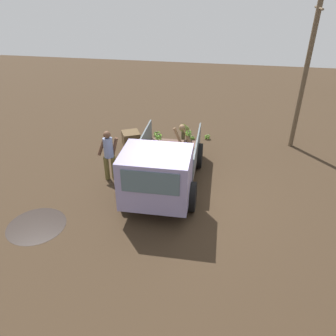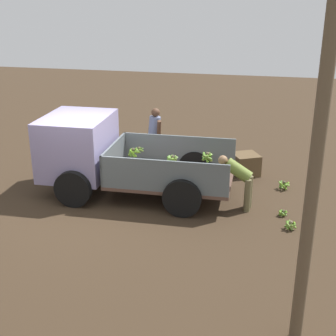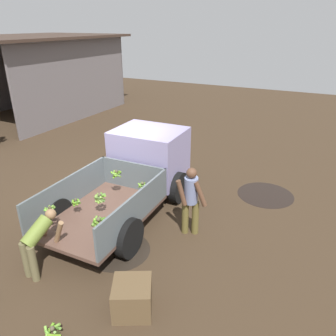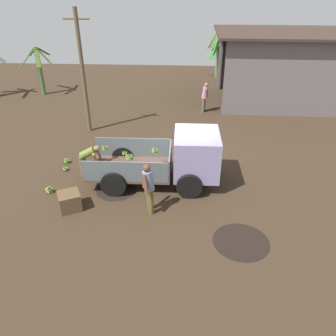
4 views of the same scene
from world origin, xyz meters
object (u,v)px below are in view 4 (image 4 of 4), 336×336
(utility_pole, at_px, (83,72))
(banana_bunch_on_ground_1, at_px, (49,189))
(person_foreground_visitor, at_px, (148,186))
(person_worker_loading, at_px, (88,157))
(person_bystander_near_shed, at_px, (205,96))
(wooden_crate_0, at_px, (70,201))
(cargo_truck, at_px, (183,157))
(banana_bunch_on_ground_0, at_px, (67,160))
(banana_bunch_on_ground_2, at_px, (65,169))

(utility_pole, bearing_deg, banana_bunch_on_ground_1, -88.98)
(person_foreground_visitor, distance_m, person_worker_loading, 3.19)
(person_bystander_near_shed, bearing_deg, wooden_crate_0, -101.45)
(wooden_crate_0, bearing_deg, cargo_truck, 28.11)
(cargo_truck, height_order, utility_pole, utility_pole)
(banana_bunch_on_ground_0, bearing_deg, banana_bunch_on_ground_2, -76.53)
(utility_pole, distance_m, person_bystander_near_shed, 6.53)
(person_worker_loading, height_order, banana_bunch_on_ground_0, person_worker_loading)
(person_foreground_visitor, relative_size, banana_bunch_on_ground_0, 6.40)
(person_bystander_near_shed, xyz_separation_m, banana_bunch_on_ground_0, (-5.53, -6.22, -0.77))
(utility_pole, xyz_separation_m, banana_bunch_on_ground_2, (0.13, -3.85, -2.65))
(person_worker_loading, height_order, wooden_crate_0, person_worker_loading)
(person_worker_loading, distance_m, person_bystander_near_shed, 8.28)
(banana_bunch_on_ground_2, relative_size, wooden_crate_0, 0.31)
(utility_pole, height_order, banana_bunch_on_ground_0, utility_pole)
(person_foreground_visitor, height_order, banana_bunch_on_ground_1, person_foreground_visitor)
(person_worker_loading, bearing_deg, banana_bunch_on_ground_0, 151.59)
(banana_bunch_on_ground_0, distance_m, banana_bunch_on_ground_2, 0.61)
(person_foreground_visitor, relative_size, person_bystander_near_shed, 1.05)
(banana_bunch_on_ground_1, bearing_deg, utility_pole, 91.02)
(utility_pole, distance_m, banana_bunch_on_ground_1, 5.94)
(cargo_truck, height_order, banana_bunch_on_ground_2, cargo_truck)
(person_foreground_visitor, bearing_deg, wooden_crate_0, -20.94)
(person_bystander_near_shed, relative_size, banana_bunch_on_ground_0, 6.10)
(person_worker_loading, height_order, banana_bunch_on_ground_1, person_worker_loading)
(person_foreground_visitor, distance_m, person_bystander_near_shed, 9.32)
(person_foreground_visitor, xyz_separation_m, person_worker_loading, (-2.41, 2.09, -0.19))
(person_bystander_near_shed, bearing_deg, utility_pole, -137.31)
(cargo_truck, bearing_deg, person_worker_loading, 174.55)
(person_foreground_visitor, relative_size, wooden_crate_0, 2.62)
(person_worker_loading, relative_size, wooden_crate_0, 1.89)
(cargo_truck, distance_m, banana_bunch_on_ground_1, 4.60)
(utility_pole, xyz_separation_m, banana_bunch_on_ground_1, (0.09, -5.34, -2.60))
(person_foreground_visitor, height_order, person_worker_loading, person_foreground_visitor)
(person_bystander_near_shed, distance_m, banana_bunch_on_ground_0, 8.36)
(cargo_truck, distance_m, banana_bunch_on_ground_0, 4.72)
(banana_bunch_on_ground_0, distance_m, banana_bunch_on_ground_1, 2.08)
(person_worker_loading, relative_size, person_bystander_near_shed, 0.76)
(person_worker_loading, relative_size, banana_bunch_on_ground_2, 6.18)
(person_worker_loading, bearing_deg, cargo_truck, 2.05)
(cargo_truck, bearing_deg, banana_bunch_on_ground_2, 172.86)
(person_worker_loading, distance_m, banana_bunch_on_ground_0, 1.53)
(person_bystander_near_shed, distance_m, wooden_crate_0, 10.15)
(person_foreground_visitor, bearing_deg, person_bystander_near_shed, -123.24)
(person_bystander_near_shed, bearing_deg, person_worker_loading, -107.48)
(person_bystander_near_shed, relative_size, wooden_crate_0, 2.50)
(utility_pole, distance_m, person_foreground_visitor, 7.33)
(banana_bunch_on_ground_0, xyz_separation_m, wooden_crate_0, (1.10, -2.90, 0.17))
(cargo_truck, relative_size, person_worker_loading, 3.74)
(utility_pole, distance_m, person_worker_loading, 4.67)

